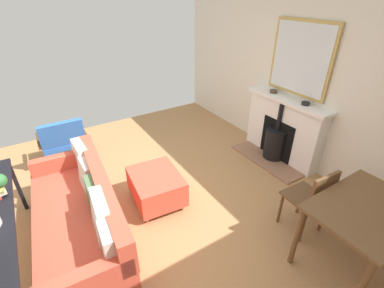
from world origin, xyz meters
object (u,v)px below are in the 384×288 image
ottoman (156,186)px  dining_table (365,216)px  mantel_bowl_near (273,91)px  sofa (82,214)px  armchair_accent (63,139)px  fireplace (281,132)px  mantel_bowl_far (306,103)px  dining_chair_near_fireplace (313,197)px

ottoman → dining_table: (-1.20, 1.83, 0.39)m
mantel_bowl_near → sofa: (3.08, 0.34, -0.68)m
armchair_accent → dining_table: size_ratio=0.77×
sofa → armchair_accent: size_ratio=2.55×
fireplace → armchair_accent: 3.37m
mantel_bowl_near → mantel_bowl_far: 0.59m
ottoman → dining_table: bearing=123.3°
dining_chair_near_fireplace → ottoman: bearing=-48.2°
fireplace → mantel_bowl_near: size_ratio=11.98×
mantel_bowl_near → sofa: 3.18m
mantel_bowl_near → dining_chair_near_fireplace: mantel_bowl_near is taller
ottoman → armchair_accent: (0.80, -1.57, 0.18)m
ottoman → armchair_accent: bearing=-63.0°
mantel_bowl_near → mantel_bowl_far: mantel_bowl_near is taller
fireplace → mantel_bowl_near: 0.65m
mantel_bowl_near → dining_table: size_ratio=0.11×
sofa → dining_table: size_ratio=1.96×
mantel_bowl_near → armchair_accent: bearing=-24.3°
mantel_bowl_far → armchair_accent: 3.60m
sofa → ottoman: (-0.91, -0.12, -0.10)m
fireplace → dining_chair_near_fireplace: 1.58m
dining_table → fireplace: bearing=-118.3°
fireplace → ottoman: (2.15, -0.08, -0.20)m
dining_table → mantel_bowl_far: bearing=-123.6°
sofa → dining_table: bearing=141.0°
mantel_bowl_far → sofa: 3.17m
fireplace → mantel_bowl_near: (-0.03, -0.30, 0.58)m
dining_chair_near_fireplace → dining_table: bearing=90.6°
sofa → dining_table: (-2.11, 1.71, 0.29)m
mantel_bowl_far → dining_chair_near_fireplace: 1.47m
dining_chair_near_fireplace → fireplace: bearing=-127.0°
armchair_accent → dining_chair_near_fireplace: (-2.00, 2.91, 0.07)m
mantel_bowl_near → armchair_accent: mantel_bowl_near is taller
dining_table → dining_chair_near_fireplace: (0.00, -0.49, -0.14)m
fireplace → mantel_bowl_near: bearing=-95.3°
mantel_bowl_far → sofa: size_ratio=0.06×
ottoman → dining_chair_near_fireplace: bearing=131.8°
fireplace → dining_table: 2.00m
mantel_bowl_far → ottoman: mantel_bowl_far is taller
ottoman → dining_table: 2.23m
mantel_bowl_far → sofa: (3.08, -0.25, -0.68)m
mantel_bowl_far → dining_chair_near_fireplace: mantel_bowl_far is taller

